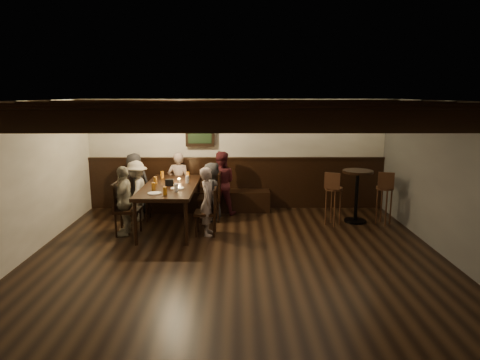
{
  "coord_description": "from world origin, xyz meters",
  "views": [
    {
      "loc": [
        0.0,
        -5.82,
        2.48
      ],
      "look_at": [
        0.05,
        1.3,
        1.06
      ],
      "focal_mm": 32.0,
      "sensor_mm": 36.0,
      "label": 1
    }
  ],
  "objects_px": {
    "person_bench_left": "(135,184)",
    "chair_left_near": "(139,207)",
    "person_left_far": "(124,201)",
    "chair_right_far": "(207,220)",
    "person_right_far": "(208,201)",
    "bar_stool_right": "(384,205)",
    "chair_left_far": "(127,219)",
    "person_bench_centre": "(179,183)",
    "person_bench_right": "(221,183)",
    "person_right_near": "(212,192)",
    "high_top_table": "(357,188)",
    "person_left_near": "(137,191)",
    "dining_table": "(170,189)",
    "bar_stool_left": "(333,205)",
    "chair_right_near": "(211,206)"
  },
  "relations": [
    {
      "from": "person_right_far",
      "to": "bar_stool_left",
      "type": "relative_size",
      "value": 1.17
    },
    {
      "from": "high_top_table",
      "to": "person_right_near",
      "type": "bearing_deg",
      "value": 177.26
    },
    {
      "from": "dining_table",
      "to": "person_right_near",
      "type": "bearing_deg",
      "value": 30.96
    },
    {
      "from": "person_left_far",
      "to": "person_bench_centre",
      "type": "bearing_deg",
      "value": 153.43
    },
    {
      "from": "chair_left_near",
      "to": "person_bench_left",
      "type": "xyz_separation_m",
      "value": [
        -0.17,
        0.45,
        0.38
      ]
    },
    {
      "from": "chair_left_near",
      "to": "person_right_near",
      "type": "xyz_separation_m",
      "value": [
        1.47,
        -0.02,
        0.31
      ]
    },
    {
      "from": "bar_stool_right",
      "to": "person_bench_right",
      "type": "bearing_deg",
      "value": -177.11
    },
    {
      "from": "chair_left_near",
      "to": "person_right_far",
      "type": "distance_m",
      "value": 1.76
    },
    {
      "from": "chair_left_near",
      "to": "chair_right_far",
      "type": "xyz_separation_m",
      "value": [
        1.42,
        -0.92,
        -0.01
      ]
    },
    {
      "from": "person_bench_left",
      "to": "chair_left_near",
      "type": "bearing_deg",
      "value": 111.92
    },
    {
      "from": "person_left_near",
      "to": "bar_stool_left",
      "type": "bearing_deg",
      "value": 85.48
    },
    {
      "from": "chair_right_far",
      "to": "person_left_far",
      "type": "bearing_deg",
      "value": 90.0
    },
    {
      "from": "person_bench_left",
      "to": "chair_left_far",
      "type": "bearing_deg",
      "value": 97.59
    },
    {
      "from": "person_left_far",
      "to": "person_right_far",
      "type": "bearing_deg",
      "value": 90.0
    },
    {
      "from": "chair_right_near",
      "to": "person_right_near",
      "type": "relative_size",
      "value": 0.83
    },
    {
      "from": "chair_right_near",
      "to": "person_left_near",
      "type": "relative_size",
      "value": 0.8
    },
    {
      "from": "person_left_near",
      "to": "person_right_near",
      "type": "distance_m",
      "value": 1.5
    },
    {
      "from": "person_bench_left",
      "to": "dining_table",
      "type": "bearing_deg",
      "value": 135.0
    },
    {
      "from": "person_bench_centre",
      "to": "high_top_table",
      "type": "xyz_separation_m",
      "value": [
        3.6,
        -0.75,
        0.03
      ]
    },
    {
      "from": "chair_right_near",
      "to": "bar_stool_left",
      "type": "relative_size",
      "value": 0.92
    },
    {
      "from": "person_left_far",
      "to": "chair_right_far",
      "type": "bearing_deg",
      "value": 90.0
    },
    {
      "from": "chair_left_near",
      "to": "person_right_far",
      "type": "xyz_separation_m",
      "value": [
        1.45,
        -0.92,
        0.34
      ]
    },
    {
      "from": "person_right_far",
      "to": "high_top_table",
      "type": "distance_m",
      "value": 2.97
    },
    {
      "from": "person_right_near",
      "to": "chair_left_far",
      "type": "bearing_deg",
      "value": 121.47
    },
    {
      "from": "high_top_table",
      "to": "bar_stool_right",
      "type": "height_order",
      "value": "bar_stool_right"
    },
    {
      "from": "chair_left_near",
      "to": "chair_left_far",
      "type": "height_order",
      "value": "chair_left_far"
    },
    {
      "from": "person_left_near",
      "to": "person_left_far",
      "type": "height_order",
      "value": "person_left_far"
    },
    {
      "from": "chair_left_near",
      "to": "chair_left_far",
      "type": "relative_size",
      "value": 0.94
    },
    {
      "from": "chair_left_near",
      "to": "person_right_far",
      "type": "bearing_deg",
      "value": 58.5
    },
    {
      "from": "person_right_far",
      "to": "person_bench_left",
      "type": "bearing_deg",
      "value": 50.71
    },
    {
      "from": "chair_left_far",
      "to": "person_right_far",
      "type": "xyz_separation_m",
      "value": [
        1.47,
        -0.02,
        0.32
      ]
    },
    {
      "from": "person_bench_centre",
      "to": "person_left_far",
      "type": "xyz_separation_m",
      "value": [
        -0.77,
        -1.49,
        -0.02
      ]
    },
    {
      "from": "chair_left_near",
      "to": "person_bench_right",
      "type": "height_order",
      "value": "person_bench_right"
    },
    {
      "from": "chair_left_far",
      "to": "person_bench_left",
      "type": "xyz_separation_m",
      "value": [
        -0.16,
        1.35,
        0.36
      ]
    },
    {
      "from": "chair_left_far",
      "to": "person_bench_centre",
      "type": "height_order",
      "value": "person_bench_centre"
    },
    {
      "from": "person_bench_right",
      "to": "chair_right_near",
      "type": "bearing_deg",
      "value": 68.25
    },
    {
      "from": "chair_right_far",
      "to": "high_top_table",
      "type": "height_order",
      "value": "high_top_table"
    },
    {
      "from": "person_left_near",
      "to": "person_right_far",
      "type": "height_order",
      "value": "person_right_far"
    },
    {
      "from": "person_bench_left",
      "to": "bar_stool_right",
      "type": "xyz_separation_m",
      "value": [
        5.0,
        -0.77,
        -0.26
      ]
    },
    {
      "from": "person_right_near",
      "to": "high_top_table",
      "type": "distance_m",
      "value": 2.86
    },
    {
      "from": "chair_right_near",
      "to": "bar_stool_right",
      "type": "xyz_separation_m",
      "value": [
        3.38,
        -0.29,
        0.1
      ]
    },
    {
      "from": "person_right_far",
      "to": "chair_left_near",
      "type": "bearing_deg",
      "value": 58.5
    },
    {
      "from": "person_bench_centre",
      "to": "person_right_far",
      "type": "xyz_separation_m",
      "value": [
        0.73,
        -1.51,
        -0.03
      ]
    },
    {
      "from": "person_bench_left",
      "to": "person_right_far",
      "type": "relative_size",
      "value": 1.06
    },
    {
      "from": "person_left_far",
      "to": "dining_table",
      "type": "bearing_deg",
      "value": 120.96
    },
    {
      "from": "person_left_far",
      "to": "bar_stool_left",
      "type": "relative_size",
      "value": 1.19
    },
    {
      "from": "person_bench_right",
      "to": "bar_stool_right",
      "type": "relative_size",
      "value": 1.27
    },
    {
      "from": "chair_right_far",
      "to": "person_bench_left",
      "type": "distance_m",
      "value": 2.14
    },
    {
      "from": "chair_left_far",
      "to": "person_bench_right",
      "type": "xyz_separation_m",
      "value": [
        1.64,
        1.32,
        0.38
      ]
    },
    {
      "from": "bar_stool_right",
      "to": "chair_left_near",
      "type": "bearing_deg",
      "value": -167.82
    }
  ]
}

